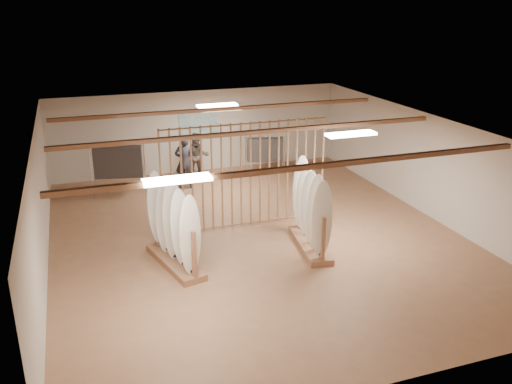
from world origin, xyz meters
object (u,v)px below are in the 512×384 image
object	(u,v)px
rack_left	(174,237)
shopper_a	(185,158)
clothing_rack_b	(265,150)
shopper_b	(197,154)
clothing_rack_a	(118,162)
rack_right	(311,222)

from	to	relation	value
rack_left	shopper_a	bearing A→B (deg)	61.85
clothing_rack_b	shopper_b	bearing A→B (deg)	-174.84
clothing_rack_a	shopper_a	distance (m)	2.04
rack_right	shopper_b	distance (m)	6.20
rack_left	clothing_rack_b	size ratio (longest dim) A/B	1.59
rack_left	clothing_rack_a	world-z (taller)	rack_left
shopper_a	clothing_rack_a	bearing A→B (deg)	20.31
rack_left	clothing_rack_a	size ratio (longest dim) A/B	1.34
clothing_rack_a	shopper_b	xyz separation A→B (m)	(2.62, 0.75, -0.17)
rack_right	shopper_a	world-z (taller)	rack_right
rack_right	clothing_rack_a	size ratio (longest dim) A/B	1.31
clothing_rack_a	clothing_rack_b	world-z (taller)	clothing_rack_a
rack_right	clothing_rack_b	bearing A→B (deg)	89.20
rack_left	shopper_b	world-z (taller)	rack_left
rack_left	shopper_a	xyz separation A→B (m)	(1.37, 5.19, 0.28)
shopper_b	shopper_a	bearing A→B (deg)	-123.25
clothing_rack_b	shopper_a	distance (m)	2.87
rack_right	clothing_rack_a	bearing A→B (deg)	135.06
rack_left	shopper_a	size ratio (longest dim) A/B	1.13
rack_right	shopper_a	xyz separation A→B (m)	(-1.91, 5.36, 0.29)
clothing_rack_b	shopper_a	xyz separation A→B (m)	(-2.84, -0.41, 0.07)
rack_left	shopper_a	world-z (taller)	rack_left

